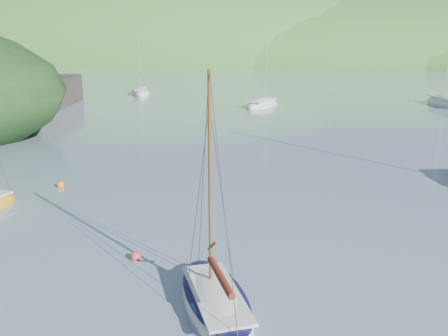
# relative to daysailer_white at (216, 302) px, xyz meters

# --- Properties ---
(ground) EXTENTS (700.00, 700.00, 0.00)m
(ground) POSITION_rel_daysailer_white_xyz_m (-0.83, -0.07, -0.20)
(ground) COLOR slate
(ground) RESTS_ON ground
(shoreline_hills) EXTENTS (690.00, 135.00, 56.00)m
(shoreline_hills) POSITION_rel_daysailer_white_xyz_m (-10.50, 172.36, -0.20)
(shoreline_hills) COLOR #3A722B
(shoreline_hills) RESTS_ON ground
(daysailer_white) EXTENTS (4.07, 5.86, 8.47)m
(daysailer_white) POSITION_rel_daysailer_white_xyz_m (0.00, 0.00, 0.00)
(daysailer_white) COLOR silver
(daysailer_white) RESTS_ON ground
(distant_sloop_a) EXTENTS (4.93, 7.71, 10.38)m
(distant_sloop_a) POSITION_rel_daysailer_white_xyz_m (-2.18, 48.40, -0.02)
(distant_sloop_a) COLOR silver
(distant_sloop_a) RESTS_ON ground
(distant_sloop_b) EXTENTS (5.11, 9.61, 13.03)m
(distant_sloop_b) POSITION_rel_daysailer_white_xyz_m (21.26, 52.46, 0.01)
(distant_sloop_b) COLOR silver
(distant_sloop_b) RESTS_ON ground
(distant_sloop_c) EXTENTS (4.96, 7.84, 10.56)m
(distant_sloop_c) POSITION_rel_daysailer_white_xyz_m (-21.57, 58.84, -0.02)
(distant_sloop_c) COLOR silver
(distant_sloop_c) RESTS_ON ground
(mooring_buoys) EXTENTS (24.79, 15.87, 0.45)m
(mooring_buoys) POSITION_rel_daysailer_white_xyz_m (-0.68, 5.57, -0.08)
(mooring_buoys) COLOR gold
(mooring_buoys) RESTS_ON ground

